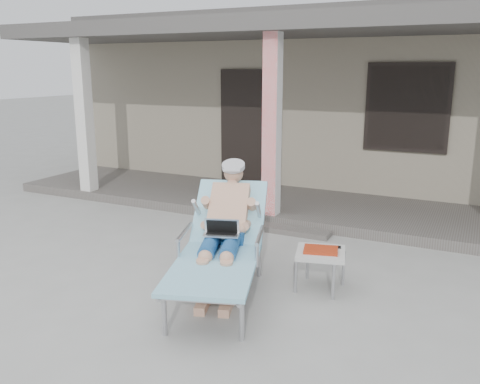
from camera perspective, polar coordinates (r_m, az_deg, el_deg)
The scene contains 7 objects.
ground at distance 5.85m, azimuth -4.72°, elevation -9.15°, with size 60.00×60.00×0.00m, color #9E9E99.
house at distance 11.48m, azimuth 12.01°, elevation 10.44°, with size 10.40×5.40×3.30m.
porch_deck at distance 8.40m, azimuth 5.66°, elevation -1.46°, with size 10.00×2.00×0.15m, color #605B56.
porch_overhang at distance 8.08m, azimuth 6.00°, elevation 17.36°, with size 10.00×2.30×2.85m.
porch_step at distance 7.39m, azimuth 2.56°, elevation -3.86°, with size 2.00×0.30×0.07m, color #605B56.
lounger at distance 5.19m, azimuth -1.97°, elevation -2.38°, with size 1.35×2.14×1.35m.
side_table at distance 5.39m, azimuth 9.04°, elevation -6.98°, with size 0.61×0.61×0.45m.
Camera 1 is at (2.76, -4.63, 2.27)m, focal length 38.00 mm.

